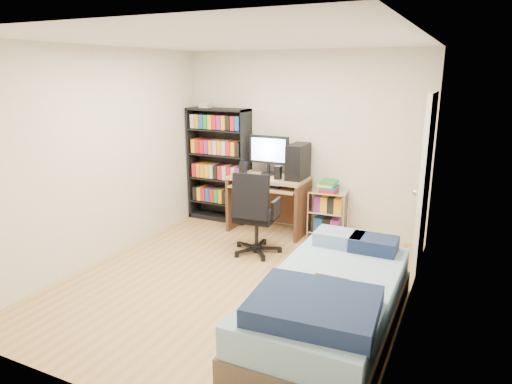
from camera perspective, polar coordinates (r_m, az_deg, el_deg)
The scene contains 7 objects.
room at distance 4.66m, azimuth -2.72°, elevation 2.86°, with size 3.58×4.08×2.58m.
media_shelf at distance 6.90m, azimuth -4.64°, elevation 3.57°, with size 0.95×0.32×1.76m.
computer_desk at distance 6.37m, azimuth 2.70°, elevation 1.32°, with size 1.07×0.62×1.35m.
office_chair at distance 5.67m, azimuth -0.09°, elevation -4.52°, with size 0.68×0.68×1.06m.
wire_cart at distance 6.25m, azimuth 9.03°, elevation -1.00°, with size 0.53×0.39×0.81m.
bed at distance 4.11m, azimuth 9.13°, elevation -13.58°, with size 1.08×2.16×0.62m.
door at distance 5.51m, azimuth 20.36°, elevation 1.16°, with size 0.12×0.80×2.00m.
Camera 1 is at (2.16, -4.01, 2.22)m, focal length 32.00 mm.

